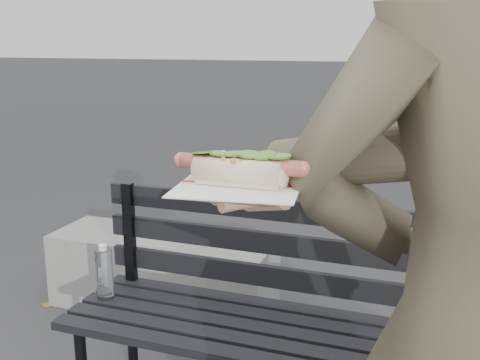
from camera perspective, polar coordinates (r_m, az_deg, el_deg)
name	(u,v)px	position (r m, az deg, el deg)	size (l,w,h in m)	color
park_bench	(280,308)	(1.98, 4.06, -12.80)	(1.50, 0.44, 0.88)	black
concrete_block	(163,273)	(3.09, -7.88, -9.33)	(1.20, 0.40, 0.40)	slate
held_hotdog	(370,160)	(0.89, 13.07, 2.02)	(0.62, 0.31, 0.20)	brown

